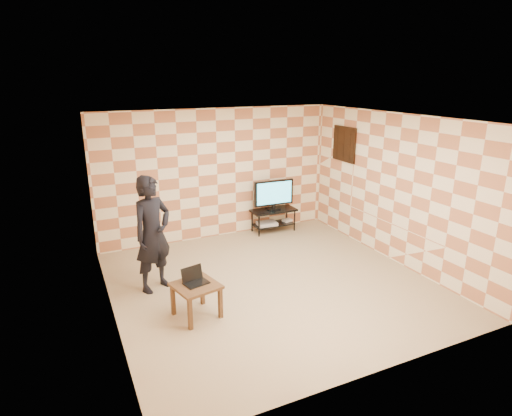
% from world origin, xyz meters
% --- Properties ---
extents(floor, '(5.00, 5.00, 0.00)m').
position_xyz_m(floor, '(0.00, 0.00, 0.00)').
color(floor, tan).
rests_on(floor, ground).
extents(wall_back, '(5.00, 0.02, 2.70)m').
position_xyz_m(wall_back, '(0.00, 2.50, 1.35)').
color(wall_back, beige).
rests_on(wall_back, ground).
extents(wall_front, '(5.00, 0.02, 2.70)m').
position_xyz_m(wall_front, '(0.00, -2.50, 1.35)').
color(wall_front, beige).
rests_on(wall_front, ground).
extents(wall_left, '(0.02, 5.00, 2.70)m').
position_xyz_m(wall_left, '(-2.50, 0.00, 1.35)').
color(wall_left, beige).
rests_on(wall_left, ground).
extents(wall_right, '(0.02, 5.00, 2.70)m').
position_xyz_m(wall_right, '(2.50, 0.00, 1.35)').
color(wall_right, beige).
rests_on(wall_right, ground).
extents(ceiling, '(5.00, 5.00, 0.02)m').
position_xyz_m(ceiling, '(0.00, 0.00, 2.70)').
color(ceiling, white).
rests_on(ceiling, wall_back).
extents(wall_art, '(0.04, 0.72, 0.72)m').
position_xyz_m(wall_art, '(2.47, 1.55, 1.95)').
color(wall_art, black).
rests_on(wall_art, wall_right).
extents(tv_stand, '(0.99, 0.45, 0.50)m').
position_xyz_m(tv_stand, '(1.19, 2.24, 0.37)').
color(tv_stand, black).
rests_on(tv_stand, floor).
extents(tv, '(0.91, 0.18, 0.66)m').
position_xyz_m(tv, '(1.19, 2.24, 0.86)').
color(tv, black).
rests_on(tv, tv_stand).
extents(dvd_player, '(0.44, 0.33, 0.07)m').
position_xyz_m(dvd_player, '(1.02, 2.21, 0.21)').
color(dvd_player, '#ADADB0').
rests_on(dvd_player, tv_stand).
extents(game_console, '(0.23, 0.19, 0.05)m').
position_xyz_m(game_console, '(1.55, 2.25, 0.20)').
color(game_console, silver).
rests_on(game_console, tv_stand).
extents(side_table, '(0.70, 0.70, 0.50)m').
position_xyz_m(side_table, '(-1.42, -0.43, 0.41)').
color(side_table, '#3D2613').
rests_on(side_table, floor).
extents(laptop, '(0.38, 0.33, 0.22)m').
position_xyz_m(laptop, '(-1.41, -0.37, 0.55)').
color(laptop, black).
rests_on(laptop, side_table).
extents(person, '(0.81, 0.71, 1.87)m').
position_xyz_m(person, '(-1.76, 0.67, 0.94)').
color(person, black).
rests_on(person, floor).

